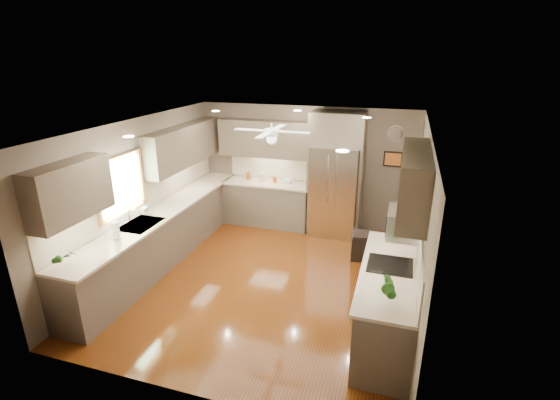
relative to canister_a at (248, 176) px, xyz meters
The scene contains 27 objects.
floor 2.73m from the canister_a, 62.27° to the right, with size 5.00×5.00×0.00m, color #451D09.
ceiling 2.94m from the canister_a, 62.27° to the right, with size 5.00×5.00×0.00m, color white.
wall_back 1.23m from the canister_a, 12.16° to the left, with size 4.50×4.50×0.00m, color #66584E.
wall_front 4.90m from the canister_a, 76.03° to the right, with size 4.50×4.50×0.00m, color #66584E.
wall_left 2.50m from the canister_a, 115.47° to the right, with size 5.00×5.00×0.00m, color #66584E.
wall_right 4.11m from the canister_a, 33.21° to the right, with size 5.00×5.00×0.00m, color #66584E.
canister_a is the anchor object (origin of this frame).
canister_c 0.33m from the canister_a, ahead, with size 0.11×0.11×0.18m, color #B8B28A.
canister_d 0.61m from the canister_a, ahead, with size 0.09×0.09×0.13m, color #983410.
soap_bottle 2.56m from the canister_a, 110.22° to the right, with size 0.09×0.10×0.21m, color white.
potted_plant_left 4.29m from the canister_a, 100.51° to the right, with size 0.17×0.12×0.33m, color #1F5317.
potted_plant_right 4.87m from the canister_a, 50.34° to the right, with size 0.18×0.15×0.33m, color #1F5317.
bowl 0.88m from the canister_a, ahead, with size 0.19×0.19×0.05m, color #B8B28A.
left_run 2.30m from the canister_a, 110.27° to the right, with size 0.65×4.70×1.45m.
back_run 0.70m from the canister_a, ahead, with size 1.85×0.65×1.45m.
uppers 1.81m from the canister_a, 74.04° to the right, with size 4.50×4.70×0.95m.
window 2.98m from the canister_a, 110.75° to the right, with size 0.05×1.12×0.92m.
sink 2.85m from the canister_a, 105.31° to the right, with size 0.50×0.70×0.32m.
refrigerator 1.89m from the canister_a, ahead, with size 1.06×0.75×2.45m.
right_run 4.39m from the canister_a, 44.40° to the right, with size 0.70×2.20×1.45m.
microwave 4.28m from the canister_a, 41.09° to the right, with size 0.43×0.55×0.34m.
ceiling_fan 2.63m from the canister_a, 58.76° to the right, with size 1.18×1.18×0.32m.
recessed_lights 2.62m from the canister_a, 58.29° to the right, with size 2.84×3.14×0.01m.
wall_clock 3.12m from the canister_a, ahead, with size 0.30×0.03×0.30m.
framed_print 2.99m from the canister_a, ahead, with size 0.36×0.03×0.30m.
stool 2.89m from the canister_a, 21.65° to the right, with size 0.45×0.45×0.48m.
paper_towel 3.40m from the canister_a, 102.62° to the right, with size 0.11×0.11×0.27m.
Camera 1 is at (1.92, -5.47, 3.48)m, focal length 26.00 mm.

